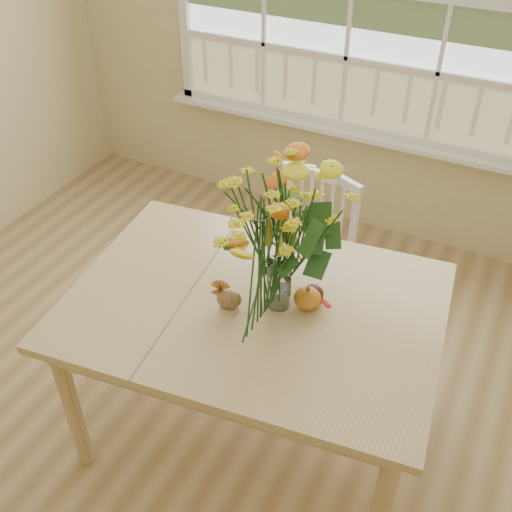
% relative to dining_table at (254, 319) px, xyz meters
% --- Properties ---
extents(floor, '(4.00, 4.50, 0.01)m').
position_rel_dining_table_xyz_m(floor, '(-0.31, -0.39, -0.71)').
color(floor, '#99784A').
rests_on(floor, ground).
extents(wall_back, '(4.00, 0.02, 2.70)m').
position_rel_dining_table_xyz_m(wall_back, '(-0.31, 1.86, 0.65)').
color(wall_back, '#D6BF89').
rests_on(wall_back, floor).
extents(dining_table, '(1.60, 1.23, 0.79)m').
position_rel_dining_table_xyz_m(dining_table, '(0.00, 0.00, 0.00)').
color(dining_table, tan).
rests_on(dining_table, floor).
extents(windsor_chair, '(0.47, 0.46, 0.93)m').
position_rel_dining_table_xyz_m(windsor_chair, '(-0.05, 0.74, -0.18)').
color(windsor_chair, white).
rests_on(windsor_chair, floor).
extents(flower_vase, '(0.45, 0.45, 0.53)m').
position_rel_dining_table_xyz_m(flower_vase, '(0.09, 0.04, 0.41)').
color(flower_vase, white).
rests_on(flower_vase, dining_table).
extents(pumpkin, '(0.11, 0.11, 0.08)m').
position_rel_dining_table_xyz_m(pumpkin, '(0.20, 0.07, 0.13)').
color(pumpkin, orange).
rests_on(pumpkin, dining_table).
extents(turkey_figurine, '(0.12, 0.10, 0.12)m').
position_rel_dining_table_xyz_m(turkey_figurine, '(-0.07, -0.08, 0.14)').
color(turkey_figurine, '#CCB78C').
rests_on(turkey_figurine, dining_table).
extents(dark_gourd, '(0.13, 0.08, 0.07)m').
position_rel_dining_table_xyz_m(dark_gourd, '(0.21, 0.11, 0.13)').
color(dark_gourd, '#38160F').
rests_on(dark_gourd, dining_table).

